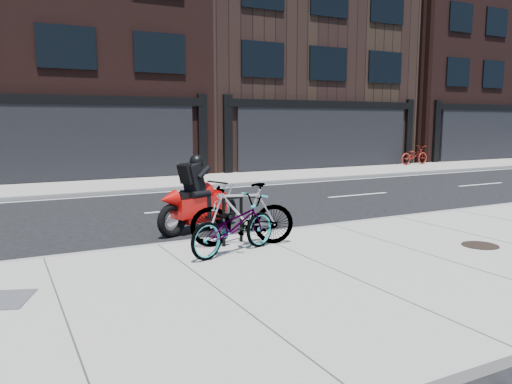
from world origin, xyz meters
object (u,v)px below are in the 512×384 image
bicycle_front (234,225)px  manhole_cover (480,245)px  motorcycle (203,199)px  bike_rack (233,216)px  bicycle_far (414,155)px  bicycle_rear (243,215)px

bicycle_front → manhole_cover: size_ratio=2.90×
bicycle_front → motorcycle: motorcycle is taller
bike_rack → bicycle_front: bicycle_front is taller
bicycle_front → manhole_cover: bicycle_front is taller
bicycle_far → motorcycle: bearing=117.5°
bike_rack → bicycle_rear: size_ratio=0.47×
bicycle_rear → bicycle_far: bicycle_rear is taller
bicycle_front → bicycle_far: 20.20m
bicycle_rear → bicycle_far: bearing=141.2°
bicycle_far → manhole_cover: bearing=135.5°
bike_rack → bicycle_rear: (0.12, -0.18, 0.05)m
bicycle_rear → manhole_cover: (3.93, -2.08, -0.58)m
bicycle_front → manhole_cover: 4.64m
bike_rack → bicycle_rear: 0.22m
bicycle_rear → motorcycle: size_ratio=0.88×
bicycle_far → bicycle_rear: bearing=122.8°
motorcycle → bicycle_front: bearing=-120.5°
bicycle_front → manhole_cover: (4.31, -1.66, -0.50)m
bicycle_front → motorcycle: (0.41, 2.54, 0.07)m
manhole_cover → bicycle_front: bearing=158.9°
bike_rack → bicycle_far: (16.00, 11.39, -0.04)m
bike_rack → motorcycle: bearing=85.4°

